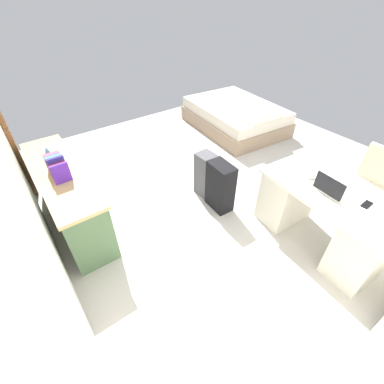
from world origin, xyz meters
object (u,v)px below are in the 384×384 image
at_px(suitcase_spare_grey, 208,176).
at_px(figurine_small, 47,151).
at_px(office_chair, 366,191).
at_px(computer_mouse, 311,177).
at_px(desk, 322,218).
at_px(cell_phone_near_laptop, 367,205).
at_px(bed, 235,116).
at_px(suitcase_black, 220,187).
at_px(laptop, 331,189).
at_px(credenza, 68,197).

height_order(suitcase_spare_grey, figurine_small, figurine_small).
relative_size(office_chair, computer_mouse, 9.40).
distance_m(desk, cell_phone_near_laptop, 0.47).
xyz_separation_m(office_chair, suitcase_spare_grey, (1.47, 1.25, -0.10)).
distance_m(desk, computer_mouse, 0.46).
height_order(suitcase_spare_grey, cell_phone_near_laptop, cell_phone_near_laptop).
bearing_deg(bed, suitcase_spare_grey, 126.99).
bearing_deg(cell_phone_near_laptop, computer_mouse, 2.91).
relative_size(office_chair, cell_phone_near_laptop, 6.91).
xyz_separation_m(bed, cell_phone_near_laptop, (-3.05, 1.22, 0.48)).
bearing_deg(computer_mouse, suitcase_black, 37.22).
bearing_deg(figurine_small, office_chair, -130.14).
height_order(cell_phone_near_laptop, figurine_small, figurine_small).
distance_m(bed, cell_phone_near_laptop, 3.32).
bearing_deg(bed, computer_mouse, 152.61).
xyz_separation_m(suitcase_black, suitcase_spare_grey, (0.28, -0.03, -0.02)).
relative_size(cell_phone_near_laptop, figurine_small, 1.24).
height_order(office_chair, suitcase_black, office_chair).
xyz_separation_m(suitcase_black, figurine_small, (1.28, 1.65, 0.49)).
height_order(laptop, cell_phone_near_laptop, laptop).
height_order(suitcase_black, cell_phone_near_laptop, cell_phone_near_laptop).
bearing_deg(office_chair, bed, -10.98).
distance_m(bed, suitcase_spare_grey, 2.25).
bearing_deg(credenza, computer_mouse, -128.07).
relative_size(desk, suitcase_black, 2.24).
distance_m(suitcase_black, computer_mouse, 1.08).
distance_m(suitcase_spare_grey, cell_phone_near_laptop, 1.83).
bearing_deg(office_chair, computer_mouse, 64.51).
bearing_deg(office_chair, laptop, 83.29).
bearing_deg(cell_phone_near_laptop, desk, 17.44).
xyz_separation_m(bed, computer_mouse, (-2.47, 1.28, 0.49)).
relative_size(suitcase_spare_grey, cell_phone_near_laptop, 4.65).
height_order(desk, credenza, credenza).
xyz_separation_m(desk, cell_phone_near_laptop, (-0.29, -0.11, 0.35)).
distance_m(credenza, bed, 3.55).
bearing_deg(suitcase_spare_grey, office_chair, -141.79).
bearing_deg(desk, computer_mouse, -9.89).
height_order(suitcase_black, laptop, laptop).
distance_m(bed, suitcase_black, 2.45).
bearing_deg(suitcase_black, cell_phone_near_laptop, -153.45).
bearing_deg(laptop, cell_phone_near_laptop, -159.60).
relative_size(desk, cell_phone_near_laptop, 10.91).
xyz_separation_m(suitcase_spare_grey, figurine_small, (1.00, 1.68, 0.50)).
relative_size(credenza, cell_phone_near_laptop, 13.24).
bearing_deg(computer_mouse, cell_phone_near_laptop, -170.05).
relative_size(desk, suitcase_spare_grey, 2.34).
xyz_separation_m(suitcase_spare_grey, laptop, (-1.38, -0.45, 0.45)).
relative_size(credenza, figurine_small, 16.36).
bearing_deg(office_chair, suitcase_black, 47.13).
xyz_separation_m(credenza, figurine_small, (0.40, 0.00, 0.44)).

